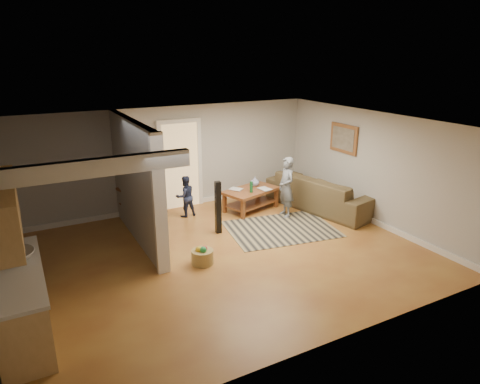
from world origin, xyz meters
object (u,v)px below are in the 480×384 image
sofa (320,208)px  speaker_right (153,218)px  tv_console (140,195)px  coffee_table (251,194)px  toy_basket (202,256)px  toddler (186,216)px  child (285,216)px  speaker_left (218,208)px

sofa → speaker_right: size_ratio=3.18×
tv_console → coffee_table: bearing=-20.3°
toy_basket → toddler: size_ratio=0.41×
toy_basket → child: size_ratio=0.29×
sofa → child: bearing=79.1°
speaker_right → child: bearing=-0.6°
tv_console → child: bearing=-32.6°
tv_console → toddler: size_ratio=1.35×
sofa → speaker_right: (-4.21, 0.20, 0.44)m
speaker_left → toy_basket: bearing=-122.3°
sofa → tv_console: bearing=64.3°
speaker_right → toddler: size_ratio=0.90×
sofa → tv_console: 4.41m
toy_basket → child: 3.00m
tv_console → child: size_ratio=0.94×
sofa → toddler: toddler is taller
toddler → speaker_left: bearing=97.2°
toddler → child: bearing=147.8°
coffee_table → tv_console: tv_console is taller
sofa → speaker_right: speaker_right is taller
coffee_table → speaker_right: bearing=-168.5°
sofa → speaker_left: speaker_left is taller
child → coffee_table: bearing=-139.3°
sofa → coffee_table: 1.78m
tv_console → toy_basket: tv_console is taller
sofa → coffee_table: bearing=52.4°
speaker_left → coffee_table: bearing=39.6°
coffee_table → toy_basket: size_ratio=3.70×
speaker_right → child: (3.14, -0.23, -0.44)m
sofa → coffee_table: (-1.57, 0.74, 0.41)m
child → toddler: 2.36m
coffee_table → child: coffee_table is taller
tv_console → speaker_left: size_ratio=1.16×
tv_console → toddler: tv_console is taller
tv_console → speaker_left: 1.79m
sofa → speaker_left: 2.96m
sofa → child: child is taller
speaker_left → toy_basket: 1.49m
coffee_table → tv_console: 2.69m
child → toddler: size_ratio=1.44×
speaker_right → child: 3.18m
speaker_right → tv_console: bearing=95.4°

